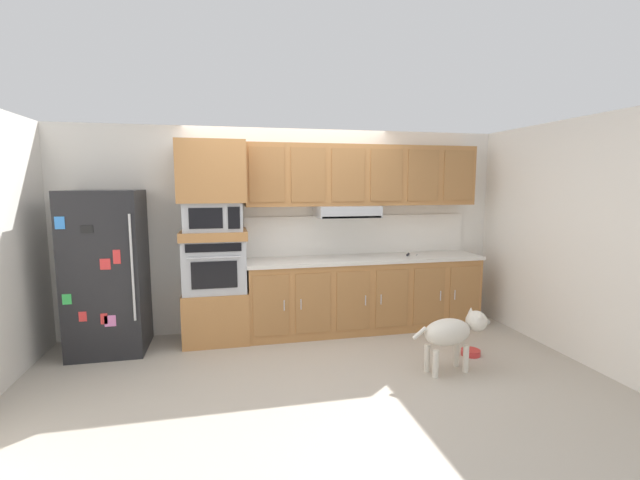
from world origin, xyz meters
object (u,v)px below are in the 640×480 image
at_px(built_in_oven, 215,265).
at_px(screwdriver, 409,255).
at_px(dog_food_bowl, 471,352).
at_px(refrigerator, 107,272).
at_px(dog, 454,332).
at_px(microwave, 213,216).

height_order(built_in_oven, screwdriver, built_in_oven).
bearing_deg(dog_food_bowl, refrigerator, 165.27).
bearing_deg(dog, built_in_oven, 141.78).
height_order(built_in_oven, dog_food_bowl, built_in_oven).
bearing_deg(dog_food_bowl, built_in_oven, 158.21).
distance_m(refrigerator, screwdriver, 3.53).
relative_size(microwave, dog, 0.72).
distance_m(screwdriver, dog_food_bowl, 1.42).
bearing_deg(dog_food_bowl, microwave, 158.21).
relative_size(refrigerator, dog, 1.98).
bearing_deg(built_in_oven, microwave, -0.77).
bearing_deg(screwdriver, dog, -95.19).
height_order(refrigerator, built_in_oven, refrigerator).
bearing_deg(microwave, screwdriver, -0.24).
distance_m(built_in_oven, screwdriver, 2.40).
bearing_deg(built_in_oven, screwdriver, -0.24).
bearing_deg(refrigerator, dog, -20.91).
distance_m(refrigerator, dog_food_bowl, 4.02).
xyz_separation_m(screwdriver, dog_food_bowl, (0.27, -1.06, -0.90)).
xyz_separation_m(built_in_oven, screwdriver, (2.40, -0.01, 0.03)).
bearing_deg(refrigerator, microwave, 3.42).
bearing_deg(microwave, dog, -31.05).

